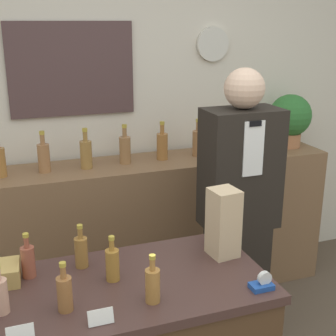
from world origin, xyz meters
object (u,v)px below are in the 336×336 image
potted_plant (290,118)px  shopkeeper (238,215)px  paper_bag (223,223)px  tape_dispenser (262,283)px

potted_plant → shopkeeper: bearing=-138.2°
paper_bag → tape_dispenser: bearing=-85.5°
potted_plant → tape_dispenser: bearing=-126.2°
shopkeeper → paper_bag: shopkeeper is taller
paper_bag → tape_dispenser: 0.34m
shopkeeper → paper_bag: (-0.36, -0.52, 0.23)m
shopkeeper → paper_bag: size_ratio=5.41×
potted_plant → paper_bag: 1.67m
shopkeeper → tape_dispenser: shopkeeper is taller
potted_plant → tape_dispenser: potted_plant is taller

